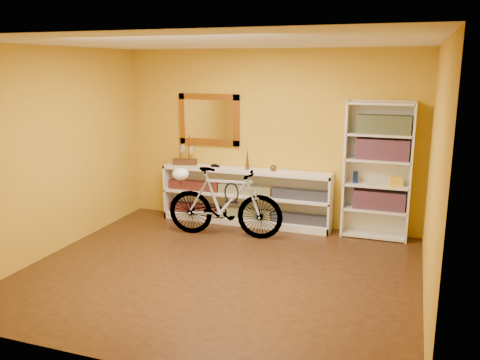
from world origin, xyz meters
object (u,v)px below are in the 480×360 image
(bookcase, at_px, (377,171))
(helmet, at_px, (181,174))
(console_unit, at_px, (245,197))
(bicycle, at_px, (225,203))

(bookcase, xyz_separation_m, helmet, (-2.62, -0.74, -0.08))
(console_unit, bearing_deg, bookcase, 0.75)
(console_unit, relative_size, bicycle, 1.55)
(bookcase, bearing_deg, bicycle, -161.37)
(console_unit, xyz_separation_m, helmet, (-0.72, -0.71, 0.44))
(console_unit, bearing_deg, bicycle, -97.60)
(bicycle, bearing_deg, bookcase, -77.35)
(console_unit, relative_size, helmet, 10.91)
(bicycle, bearing_deg, helmet, 90.00)
(bicycle, xyz_separation_m, helmet, (-0.64, -0.07, 0.38))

